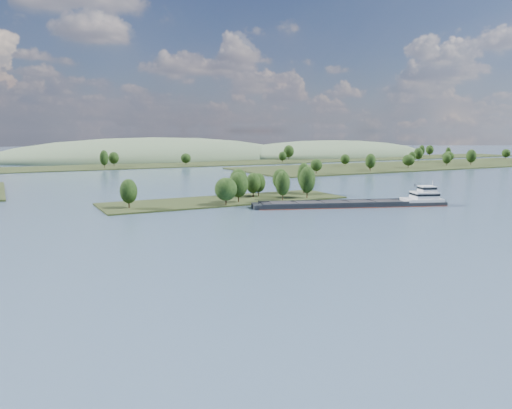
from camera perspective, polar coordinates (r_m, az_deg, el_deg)
ground at (r=151.89m, az=5.67°, el=-2.43°), size 1800.00×1800.00×0.00m
tree_island at (r=205.18m, az=-1.62°, el=1.60°), size 100.00×32.58×14.99m
right_bank at (r=437.31m, az=18.57°, el=4.35°), size 320.00×90.00×14.57m
back_shoreline at (r=415.87m, az=-14.66°, el=4.29°), size 900.00×60.00×15.57m
hill_east at (r=585.67m, az=8.52°, el=5.52°), size 260.00×140.00×36.00m
hill_west at (r=525.32m, az=-11.60°, el=5.12°), size 320.00×160.00×44.00m
cargo_barge at (r=194.81m, az=12.18°, el=0.19°), size 73.54×32.64×10.11m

